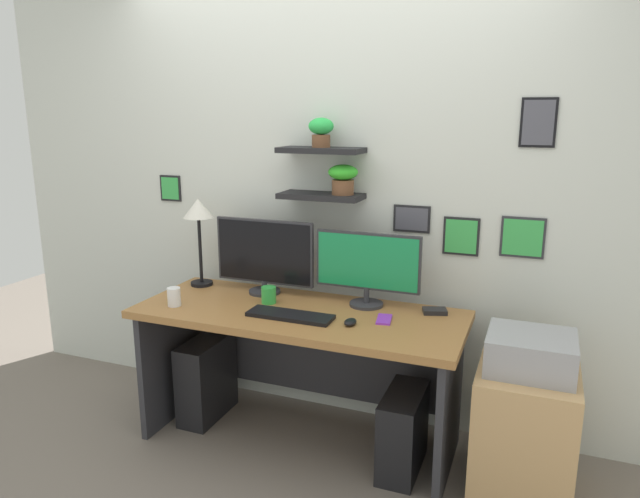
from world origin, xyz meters
name	(u,v)px	position (x,y,z in m)	size (l,w,h in m)	color
ground_plane	(300,440)	(0.00, 0.00, 0.00)	(8.00, 8.00, 0.00)	#70665B
back_wall_assembly	(329,186)	(0.00, 0.44, 1.35)	(4.40, 0.24, 2.70)	silver
desk	(303,344)	(0.00, 0.06, 0.54)	(1.71, 0.68, 0.75)	#9E6B38
monitor_left	(264,255)	(-0.30, 0.22, 0.97)	(0.59, 0.18, 0.42)	#2D2D33
monitor_right	(367,266)	(0.30, 0.22, 0.97)	(0.57, 0.18, 0.39)	#2D2D33
keyboard	(290,315)	(0.00, -0.11, 0.76)	(0.44, 0.14, 0.02)	black
computer_mouse	(350,322)	(0.31, -0.10, 0.77)	(0.06, 0.09, 0.03)	black
desk_lamp	(199,217)	(-0.72, 0.21, 1.16)	(0.18, 0.18, 0.52)	black
cell_phone	(384,319)	(0.45, 0.03, 0.76)	(0.07, 0.14, 0.01)	purple
coffee_mug	(269,295)	(-0.20, 0.06, 0.80)	(0.08, 0.08, 0.09)	green
pen_cup	(174,297)	(-0.65, -0.17, 0.80)	(0.07, 0.07, 0.10)	white
scissors_tray	(435,311)	(0.67, 0.22, 0.76)	(0.12, 0.08, 0.02)	black
drawer_cabinet	(523,432)	(1.14, -0.01, 0.31)	(0.44, 0.50, 0.62)	tan
printer	(531,353)	(1.14, -0.01, 0.70)	(0.38, 0.34, 0.17)	#9E9EA3
computer_tower_left	(207,378)	(-0.61, 0.05, 0.24)	(0.18, 0.40, 0.47)	black
computer_tower_right	(403,431)	(0.58, -0.05, 0.21)	(0.18, 0.40, 0.41)	black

